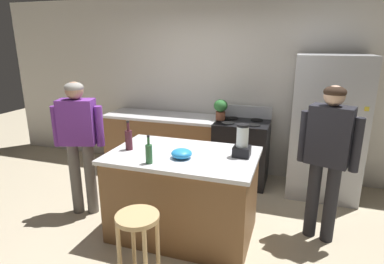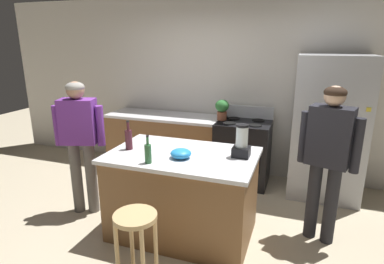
# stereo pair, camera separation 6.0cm
# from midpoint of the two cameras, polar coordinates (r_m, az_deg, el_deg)

# --- Properties ---
(ground_plane) EXTENTS (14.00, 14.00, 0.00)m
(ground_plane) POSITION_cam_midpoint_polar(r_m,az_deg,el_deg) (3.72, -1.13, -17.38)
(ground_plane) COLOR beige
(back_wall) EXTENTS (8.00, 0.10, 2.70)m
(back_wall) POSITION_cam_midpoint_polar(r_m,az_deg,el_deg) (5.02, 6.67, 7.97)
(back_wall) COLOR silver
(back_wall) RESTS_ON ground_plane
(kitchen_island) EXTENTS (1.52, 0.97, 0.92)m
(kitchen_island) POSITION_cam_midpoint_polar(r_m,az_deg,el_deg) (3.48, -1.17, -11.00)
(kitchen_island) COLOR brown
(kitchen_island) RESTS_ON ground_plane
(back_counter_run) EXTENTS (2.00, 0.64, 0.92)m
(back_counter_run) POSITION_cam_midpoint_polar(r_m,az_deg,el_deg) (5.09, -3.49, -2.11)
(back_counter_run) COLOR brown
(back_counter_run) RESTS_ON ground_plane
(refrigerator) EXTENTS (0.90, 0.73, 1.88)m
(refrigerator) POSITION_cam_midpoint_polar(r_m,az_deg,el_deg) (4.55, 23.55, 0.62)
(refrigerator) COLOR #B7BABF
(refrigerator) RESTS_ON ground_plane
(stove_range) EXTENTS (0.76, 0.65, 1.10)m
(stove_range) POSITION_cam_midpoint_polar(r_m,az_deg,el_deg) (4.75, 9.41, -3.50)
(stove_range) COLOR black
(stove_range) RESTS_ON ground_plane
(person_by_island_left) EXTENTS (0.59, 0.33, 1.61)m
(person_by_island_left) POSITION_cam_midpoint_polar(r_m,az_deg,el_deg) (3.93, -19.01, -0.62)
(person_by_island_left) COLOR #66605B
(person_by_island_left) RESTS_ON ground_plane
(person_by_sink_right) EXTENTS (0.59, 0.33, 1.64)m
(person_by_sink_right) POSITION_cam_midpoint_polar(r_m,az_deg,el_deg) (3.45, 23.61, -3.13)
(person_by_sink_right) COLOR #26262B
(person_by_sink_right) RESTS_ON ground_plane
(bar_stool) EXTENTS (0.36, 0.36, 0.69)m
(bar_stool) POSITION_cam_midpoint_polar(r_m,az_deg,el_deg) (2.78, -9.36, -17.13)
(bar_stool) COLOR tan
(bar_stool) RESTS_ON ground_plane
(potted_plant) EXTENTS (0.20, 0.20, 0.30)m
(potted_plant) POSITION_cam_midpoint_polar(r_m,az_deg,el_deg) (4.68, 5.77, 4.25)
(potted_plant) COLOR brown
(potted_plant) RESTS_ON back_counter_run
(blender_appliance) EXTENTS (0.17, 0.17, 0.33)m
(blender_appliance) POSITION_cam_midpoint_polar(r_m,az_deg,el_deg) (3.22, 9.39, -1.97)
(blender_appliance) COLOR black
(blender_appliance) RESTS_ON kitchen_island
(bottle_wine) EXTENTS (0.08, 0.08, 0.32)m
(bottle_wine) POSITION_cam_midpoint_polar(r_m,az_deg,el_deg) (3.45, -10.76, -1.20)
(bottle_wine) COLOR #471923
(bottle_wine) RESTS_ON kitchen_island
(bottle_olive_oil) EXTENTS (0.07, 0.07, 0.28)m
(bottle_olive_oil) POSITION_cam_midpoint_polar(r_m,az_deg,el_deg) (3.04, -7.32, -3.73)
(bottle_olive_oil) COLOR #2D6638
(bottle_olive_oil) RESTS_ON kitchen_island
(mixing_bowl) EXTENTS (0.21, 0.21, 0.09)m
(mixing_bowl) POSITION_cam_midpoint_polar(r_m,az_deg,el_deg) (3.16, -1.47, -3.86)
(mixing_bowl) COLOR #268CD8
(mixing_bowl) RESTS_ON kitchen_island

